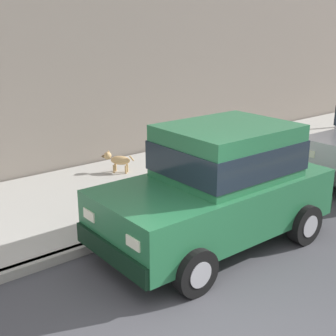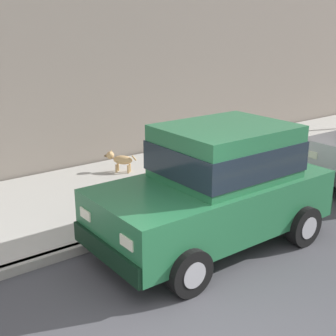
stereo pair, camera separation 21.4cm
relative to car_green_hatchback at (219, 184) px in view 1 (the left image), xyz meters
The scene contains 5 objects.
curb 2.43m from the car_green_hatchback, 116.28° to the right, with size 0.16×64.00×0.14m, color gray.
sidewalk 3.57m from the car_green_hatchback, 144.15° to the right, with size 3.60×64.00×0.14m, color #A8A59E.
car_green_hatchback is the anchor object (origin of this frame).
dog_tan 3.71m from the car_green_hatchback, behind, with size 0.60×0.53×0.49m.
building_facade 6.49m from the car_green_hatchback, 140.40° to the left, with size 0.50×20.00×4.58m, color slate.
Camera 1 is at (2.44, -2.70, 3.33)m, focal length 48.95 mm.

